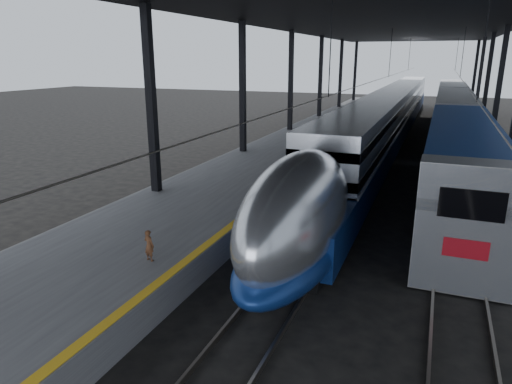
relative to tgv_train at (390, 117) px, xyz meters
The scene contains 8 objects.
ground 28.99m from the tgv_train, 93.97° to the right, with size 160.00×160.00×0.00m, color black.
platform 10.52m from the tgv_train, 121.85° to the right, with size 6.00×80.00×1.00m, color #4C4C4F.
yellow_strip 9.30m from the tgv_train, 106.96° to the right, with size 0.30×80.00×0.01m, color gold.
rails 9.39m from the tgv_train, 74.23° to the right, with size 6.52×80.00×0.16m.
canopy 11.40m from the tgv_train, 90.64° to the right, with size 18.00×75.00×9.47m.
tgv_train is the anchor object (origin of this frame).
second_train 5.00m from the tgv_train, ahead, with size 2.92×56.05×4.02m.
child 30.57m from the tgv_train, 97.01° to the right, with size 0.35×0.23×0.97m, color #54311C.
Camera 1 is at (5.90, -11.97, 6.86)m, focal length 32.00 mm.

